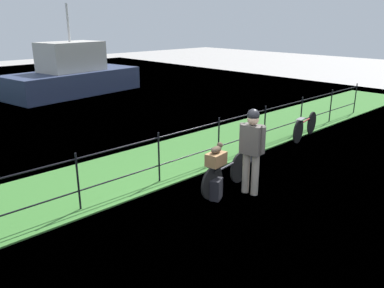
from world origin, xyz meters
name	(u,v)px	position (x,y,z in m)	size (l,w,h in m)	color
ground_plane	(232,215)	(0.00, 0.00, 0.00)	(60.00, 60.00, 0.00)	#9E9993
grass_strip	(134,170)	(0.00, 2.89, 0.01)	(27.00, 2.40, 0.03)	#38702D
harbor_water	(5,111)	(0.00, 11.08, 0.00)	(30.00, 30.00, 0.00)	slate
iron_fence	(159,154)	(0.00, 1.98, 0.63)	(18.04, 0.04, 1.08)	black
bicycle_main	(226,174)	(0.71, 0.77, 0.34)	(1.62, 0.31, 0.64)	black
wooden_crate	(216,159)	(0.35, 0.72, 0.76)	(0.39, 0.25, 0.24)	olive
terrier_dog	(217,149)	(0.38, 0.72, 0.96)	(0.32, 0.18, 0.18)	#4C3D2D
cyclist_person	(252,144)	(0.94, 0.36, 1.00)	(0.32, 0.53, 1.68)	gray
backpack_on_paving	(216,189)	(0.29, 0.64, 0.20)	(0.28, 0.18, 0.40)	black
mooring_bollard	(250,154)	(2.37, 1.48, 0.18)	(0.20, 0.20, 0.36)	#38383D
bicycle_parked	(305,126)	(4.97, 1.57, 0.35)	(1.73, 0.39, 0.66)	black
moored_boat_near	(73,75)	(3.58, 12.54, 0.83)	(6.29, 3.27, 3.90)	#2D3856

